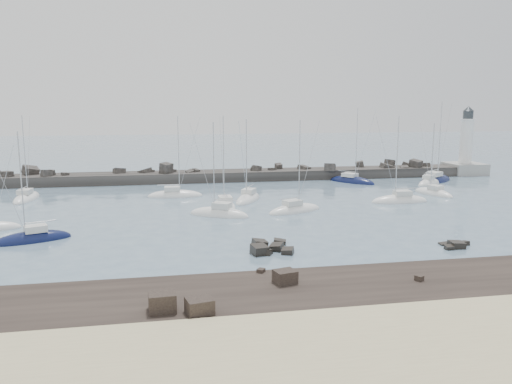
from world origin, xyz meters
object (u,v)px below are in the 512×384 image
(lighthouse, at_px, (465,159))
(sailboat_9, at_px, (400,201))
(sailboat_3, at_px, (225,207))
(sailboat_5, at_px, (219,215))
(sailboat_4, at_px, (175,196))
(sailboat_12, at_px, (429,183))
(sailboat_1, at_px, (27,199))
(sailboat_13, at_px, (435,181))
(sailboat_2, at_px, (33,240))
(sailboat_10, at_px, (433,194))
(sailboat_8, at_px, (352,182))
(sailboat_6, at_px, (248,200))
(sailboat_7, at_px, (295,211))

(lighthouse, height_order, sailboat_9, lighthouse)
(sailboat_3, bearing_deg, sailboat_9, -1.63)
(sailboat_5, bearing_deg, sailboat_9, 9.24)
(sailboat_4, height_order, sailboat_12, sailboat_4)
(lighthouse, distance_m, sailboat_12, 18.67)
(lighthouse, relative_size, sailboat_12, 1.23)
(lighthouse, bearing_deg, sailboat_4, -164.99)
(sailboat_1, relative_size, sailboat_3, 0.99)
(sailboat_1, relative_size, sailboat_13, 0.85)
(sailboat_2, bearing_deg, sailboat_5, 22.90)
(lighthouse, xyz_separation_m, sailboat_1, (-81.66, -14.48, -2.95))
(sailboat_3, relative_size, sailboat_10, 1.11)
(lighthouse, distance_m, sailboat_2, 84.65)
(sailboat_9, bearing_deg, sailboat_13, 47.98)
(sailboat_13, bearing_deg, sailboat_8, 171.52)
(sailboat_12, bearing_deg, sailboat_9, -131.22)
(sailboat_2, distance_m, sailboat_10, 58.56)
(sailboat_4, relative_size, sailboat_6, 1.03)
(sailboat_9, distance_m, sailboat_10, 9.80)
(sailboat_1, relative_size, sailboat_9, 1.00)
(sailboat_2, height_order, sailboat_7, sailboat_7)
(sailboat_2, distance_m, sailboat_5, 22.15)
(sailboat_3, xyz_separation_m, sailboat_5, (-1.34, -5.11, 0.01))
(sailboat_5, xyz_separation_m, sailboat_8, (27.20, 24.12, -0.02))
(sailboat_3, relative_size, sailboat_8, 0.93)
(sailboat_2, distance_m, sailboat_7, 31.94)
(sailboat_3, height_order, sailboat_9, sailboat_3)
(sailboat_1, relative_size, sailboat_8, 0.93)
(sailboat_5, distance_m, sailboat_6, 11.03)
(sailboat_4, bearing_deg, lighthouse, 15.01)
(sailboat_7, bearing_deg, sailboat_9, 12.42)
(lighthouse, height_order, sailboat_2, lighthouse)
(sailboat_1, height_order, sailboat_4, sailboat_1)
(sailboat_3, xyz_separation_m, sailboat_10, (33.93, 4.43, -0.01))
(lighthouse, distance_m, sailboat_4, 61.82)
(sailboat_12, bearing_deg, sailboat_2, -155.17)
(lighthouse, bearing_deg, sailboat_9, -136.00)
(sailboat_1, bearing_deg, sailboat_6, -11.75)
(sailboat_2, relative_size, sailboat_9, 0.91)
(sailboat_7, bearing_deg, sailboat_8, 53.96)
(lighthouse, bearing_deg, sailboat_12, -141.17)
(lighthouse, bearing_deg, sailboat_7, -145.67)
(lighthouse, distance_m, sailboat_7, 53.66)
(sailboat_5, height_order, sailboat_7, sailboat_7)
(sailboat_5, bearing_deg, sailboat_12, 25.79)
(sailboat_3, bearing_deg, sailboat_6, 48.49)
(sailboat_1, bearing_deg, sailboat_3, -21.58)
(sailboat_10, distance_m, sailboat_12, 10.91)
(lighthouse, xyz_separation_m, sailboat_10, (-19.13, -21.36, -2.96))
(sailboat_5, height_order, sailboat_8, sailboat_8)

